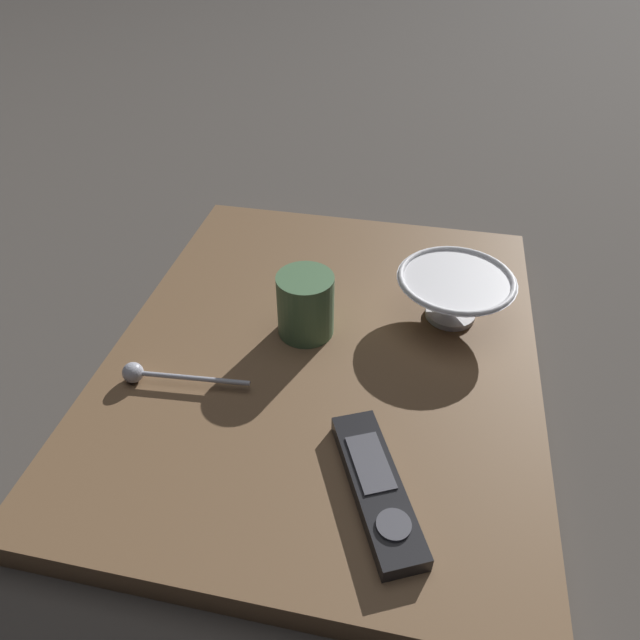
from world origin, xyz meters
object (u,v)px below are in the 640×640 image
cereal_bowl (454,294)px  tv_remote_near (377,487)px  coffee_mug (306,305)px  teaspoon (147,374)px

cereal_bowl → tv_remote_near: (-0.06, -0.29, -0.03)m
cereal_bowl → coffee_mug: (-0.18, -0.07, 0.01)m
tv_remote_near → coffee_mug: bearing=118.4°
cereal_bowl → tv_remote_near: size_ratio=0.87×
cereal_bowl → coffee_mug: coffee_mug is taller
teaspoon → tv_remote_near: teaspoon is taller
cereal_bowl → teaspoon: size_ratio=1.01×
coffee_mug → teaspoon: (-0.16, -0.13, -0.03)m
coffee_mug → cereal_bowl: bearing=20.5°
teaspoon → tv_remote_near: bearing=-18.8°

